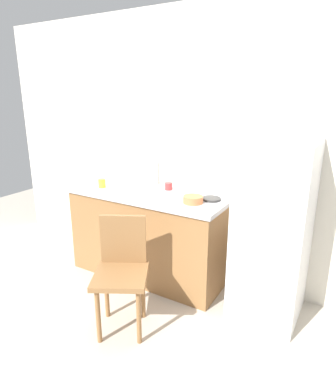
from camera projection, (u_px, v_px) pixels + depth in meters
ground_plane at (134, 315)px, 2.80m from camera, size 8.00×8.00×0.00m
back_wall at (191, 148)px, 3.26m from camera, size 4.80×0.10×2.57m
cabinet_base at (149, 236)px, 3.35m from camera, size 1.54×0.60×0.84m
countertop at (148, 194)px, 3.22m from camera, size 1.58×0.64×0.04m
faucet at (155, 172)px, 3.43m from camera, size 0.02×0.02×0.27m
refrigerator at (273, 231)px, 2.67m from camera, size 0.53×0.62×1.47m
chair at (122, 269)px, 2.57m from camera, size 0.54×0.54×0.89m
terracotta_bowl at (193, 199)px, 2.89m from camera, size 0.17×0.17×0.06m
hotplate at (211, 199)px, 2.97m from camera, size 0.17×0.17×0.02m
cup_red at (168, 186)px, 3.28m from camera, size 0.08×0.08×0.07m
cup_yellow at (102, 183)px, 3.36m from camera, size 0.07×0.07×0.09m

